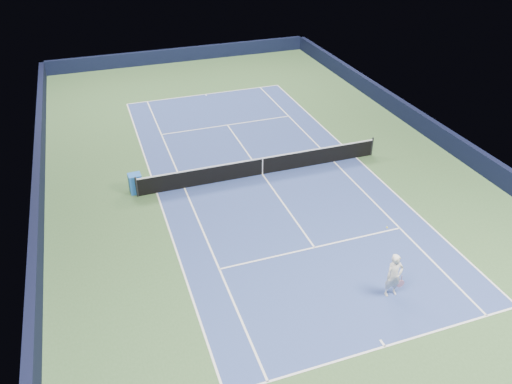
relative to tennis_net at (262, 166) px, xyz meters
name	(u,v)px	position (x,y,z in m)	size (l,w,h in m)	color
ground	(262,174)	(0.00, 0.00, -0.50)	(40.00, 40.00, 0.00)	#37572F
wall_far	(181,55)	(0.00, 19.82, 0.05)	(22.00, 0.35, 1.10)	black
wall_right	(440,135)	(10.82, 0.00, 0.05)	(0.35, 40.00, 1.10)	black
wall_left	(38,204)	(-10.82, 0.00, 0.05)	(0.35, 40.00, 1.10)	black
court_surface	(262,174)	(0.00, 0.00, -0.50)	(10.97, 23.77, 0.01)	navy
baseline_far	(205,94)	(0.00, 11.88, -0.50)	(10.97, 0.08, 0.00)	white
baseline_near	(385,346)	(0.00, -11.88, -0.50)	(10.97, 0.08, 0.00)	white
sideline_doubles_right	(356,158)	(5.49, 0.00, -0.50)	(0.08, 23.77, 0.00)	white
sideline_doubles_left	(157,193)	(-5.49, 0.00, -0.50)	(0.08, 23.77, 0.00)	white
sideline_singles_right	(334,161)	(4.12, 0.00, -0.50)	(0.08, 23.77, 0.00)	white
sideline_singles_left	(184,188)	(-4.12, 0.00, -0.50)	(0.08, 23.77, 0.00)	white
service_line_far	(227,125)	(0.00, 6.40, -0.50)	(8.23, 0.08, 0.00)	white
service_line_near	(314,247)	(0.00, -6.40, -0.50)	(8.23, 0.08, 0.00)	white
center_service_line	(262,174)	(0.00, 0.00, -0.50)	(0.08, 12.80, 0.00)	white
center_mark_far	(206,95)	(0.00, 11.73, -0.50)	(0.08, 0.30, 0.00)	white
center_mark_near	(383,343)	(0.00, -11.73, -0.50)	(0.08, 0.30, 0.00)	white
tennis_net	(262,166)	(0.00, 0.00, 0.00)	(12.90, 0.10, 1.07)	black
sponsor_cube	(136,183)	(-6.40, 0.42, -0.01)	(0.65, 0.58, 0.99)	blue
tennis_player	(394,276)	(1.50, -9.81, 0.40)	(0.82, 1.26, 2.37)	white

